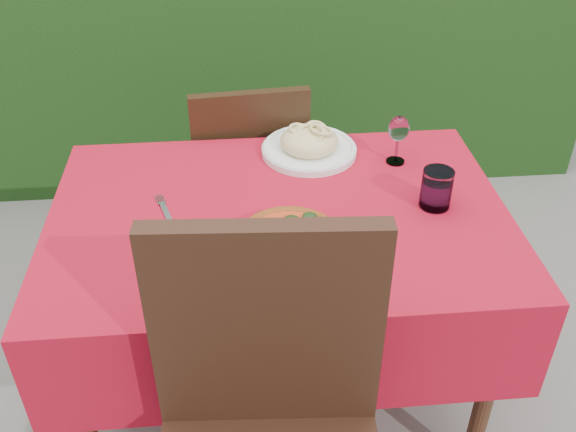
{
  "coord_description": "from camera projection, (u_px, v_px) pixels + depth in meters",
  "views": [
    {
      "loc": [
        -0.11,
        -1.44,
        1.76
      ],
      "look_at": [
        0.02,
        -0.05,
        0.77
      ],
      "focal_mm": 40.0,
      "sensor_mm": 36.0,
      "label": 1
    }
  ],
  "objects": [
    {
      "name": "pasta_plate",
      "position": [
        309.0,
        145.0,
        2.0
      ],
      "size": [
        0.3,
        0.3,
        0.08
      ],
      "rotation": [
        0.0,
        0.0,
        0.03
      ],
      "color": "white",
      "rests_on": "dining_table"
    },
    {
      "name": "wine_glass",
      "position": [
        399.0,
        131.0,
        1.91
      ],
      "size": [
        0.06,
        0.06,
        0.16
      ],
      "color": "silver",
      "rests_on": "dining_table"
    },
    {
      "name": "fork",
      "position": [
        168.0,
        217.0,
        1.73
      ],
      "size": [
        0.09,
        0.2,
        0.01
      ],
      "primitive_type": "cube",
      "rotation": [
        0.0,
        0.0,
        0.3
      ],
      "color": "#BAB9C1",
      "rests_on": "dining_table"
    },
    {
      "name": "dining_table",
      "position": [
        280.0,
        255.0,
        1.85
      ],
      "size": [
        1.26,
        0.86,
        0.75
      ],
      "color": "#4A2717",
      "rests_on": "ground"
    },
    {
      "name": "water_glass",
      "position": [
        436.0,
        190.0,
        1.75
      ],
      "size": [
        0.09,
        0.09,
        0.11
      ],
      "color": "silver",
      "rests_on": "dining_table"
    },
    {
      "name": "ground",
      "position": [
        281.0,
        391.0,
        2.19
      ],
      "size": [
        60.0,
        60.0,
        0.0
      ],
      "primitive_type": "plane",
      "color": "#68635E",
      "rests_on": "ground"
    },
    {
      "name": "pizza_plate",
      "position": [
        289.0,
        241.0,
        1.61
      ],
      "size": [
        0.3,
        0.3,
        0.05
      ],
      "rotation": [
        0.0,
        0.0,
        0.18
      ],
      "color": "white",
      "rests_on": "dining_table"
    },
    {
      "name": "chair_far",
      "position": [
        249.0,
        176.0,
        2.37
      ],
      "size": [
        0.43,
        0.43,
        0.89
      ],
      "rotation": [
        0.0,
        0.0,
        3.23
      ],
      "color": "black",
      "rests_on": "ground"
    }
  ]
}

